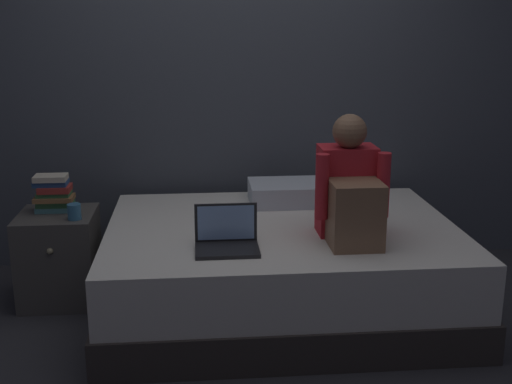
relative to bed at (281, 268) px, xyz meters
The scene contains 9 objects.
ground_plane 0.44m from the bed, 123.69° to the right, with size 8.00×8.00×0.00m, color #2D2D33.
wall_back 1.43m from the bed, 102.53° to the left, with size 5.60×0.10×2.70m, color #424751.
bed is the anchor object (origin of this frame).
nightstand 1.32m from the bed, 169.30° to the left, with size 0.44×0.46×0.54m.
person_sitting 0.66m from the bed, 38.71° to the right, with size 0.39×0.44×0.66m.
laptop 0.59m from the bed, 131.93° to the right, with size 0.32×0.23×0.22m.
pillow 0.57m from the bed, 73.17° to the left, with size 0.56×0.36×0.13m, color silver.
book_stack 1.40m from the bed, 167.01° to the left, with size 0.23×0.16×0.22m.
mug 1.22m from the bed, behind, with size 0.08×0.08×0.09m, color teal.
Camera 1 is at (-0.27, -3.20, 1.66)m, focal length 45.85 mm.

